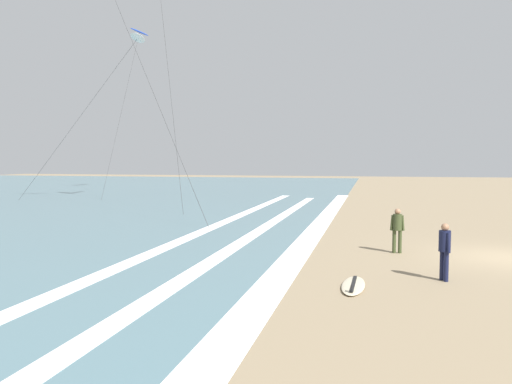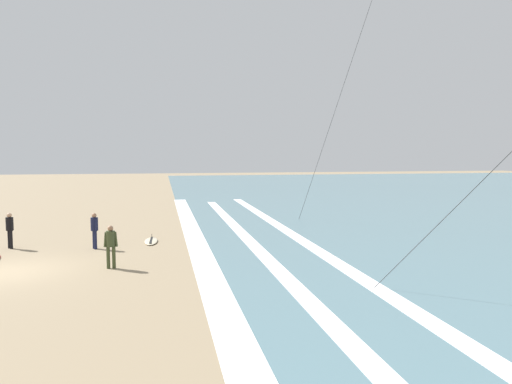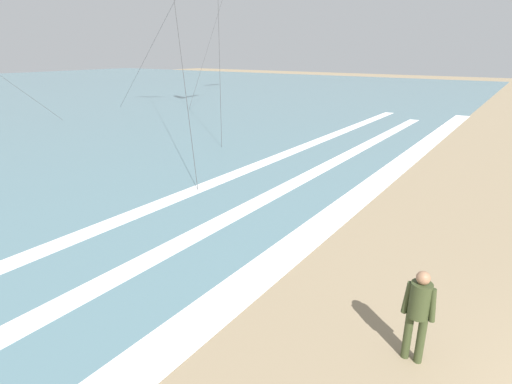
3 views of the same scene
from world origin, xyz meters
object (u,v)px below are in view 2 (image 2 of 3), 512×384
object	(u,v)px
surfer_left_far	(94,227)
surfboard_near_water	(151,241)
surfer_mid_group	(10,227)
surfer_right_near	(111,243)

from	to	relation	value
surfer_left_far	surfboard_near_water	xyz separation A→B (m)	(-1.27, 2.42, -0.91)
surfer_left_far	surfboard_near_water	size ratio (longest dim) A/B	0.76
surfer_mid_group	surfer_left_far	distance (m)	3.79
surfer_mid_group	surfer_right_near	distance (m)	6.75
surfer_right_near	surfboard_near_water	world-z (taller)	surfer_right_near
surfer_mid_group	surfboard_near_water	bearing A→B (deg)	94.61
surfer_mid_group	surfer_right_near	xyz separation A→B (m)	(4.77, 4.78, 0.00)
surfer_mid_group	surfer_left_far	bearing A→B (deg)	78.23
surfer_left_far	surfer_right_near	xyz separation A→B (m)	(4.00, 1.07, 0.00)
surfer_left_far	surfer_mid_group	bearing A→B (deg)	-101.77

